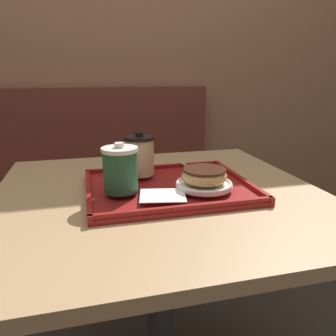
% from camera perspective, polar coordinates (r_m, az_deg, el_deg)
% --- Properties ---
extents(wall_behind, '(8.00, 0.05, 2.40)m').
position_cam_1_polar(wall_behind, '(1.95, -9.25, 19.73)').
color(wall_behind, '#9E6B4C').
rests_on(wall_behind, ground_plane).
extents(booth_bench, '(1.56, 0.44, 1.00)m').
position_cam_1_polar(booth_bench, '(1.87, -16.05, -8.40)').
color(booth_bench, brown).
rests_on(booth_bench, ground_plane).
extents(cafe_table, '(0.89, 0.86, 0.76)m').
position_cam_1_polar(cafe_table, '(0.99, -1.40, -14.21)').
color(cafe_table, tan).
rests_on(cafe_table, ground_plane).
extents(serving_tray, '(0.45, 0.36, 0.02)m').
position_cam_1_polar(serving_tray, '(0.92, 0.00, -3.39)').
color(serving_tray, maroon).
rests_on(serving_tray, cafe_table).
extents(napkin_paper, '(0.13, 0.12, 0.00)m').
position_cam_1_polar(napkin_paper, '(0.81, -0.94, -4.78)').
color(napkin_paper, white).
rests_on(napkin_paper, serving_tray).
extents(coffee_cup_front, '(0.09, 0.09, 0.13)m').
position_cam_1_polar(coffee_cup_front, '(0.84, -8.30, -0.20)').
color(coffee_cup_front, '#235638').
rests_on(coffee_cup_front, serving_tray).
extents(coffee_cup_rear, '(0.09, 0.09, 0.13)m').
position_cam_1_polar(coffee_cup_rear, '(0.97, -4.96, 2.26)').
color(coffee_cup_rear, '#E0B784').
rests_on(coffee_cup_rear, serving_tray).
extents(plate_with_chocolate_donut, '(0.15, 0.15, 0.01)m').
position_cam_1_polar(plate_with_chocolate_donut, '(0.88, 6.29, -2.81)').
color(plate_with_chocolate_donut, white).
rests_on(plate_with_chocolate_donut, serving_tray).
extents(donut_chocolate_glazed, '(0.12, 0.12, 0.04)m').
position_cam_1_polar(donut_chocolate_glazed, '(0.87, 6.34, -1.24)').
color(donut_chocolate_glazed, '#DBB270').
rests_on(donut_chocolate_glazed, plate_with_chocolate_donut).
extents(spoon, '(0.05, 0.16, 0.01)m').
position_cam_1_polar(spoon, '(1.01, 5.43, -0.42)').
color(spoon, silver).
rests_on(spoon, serving_tray).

